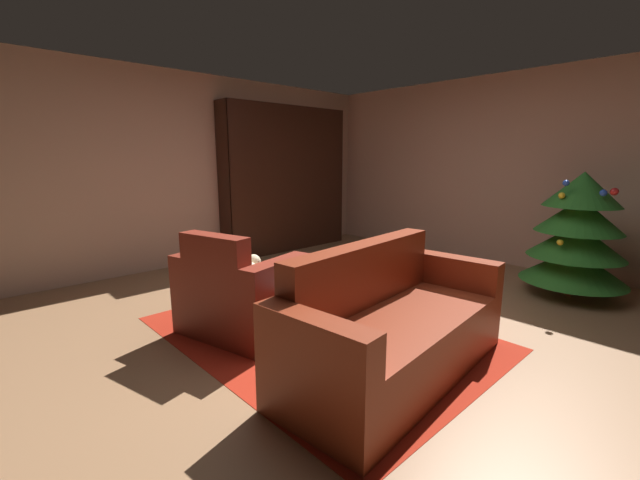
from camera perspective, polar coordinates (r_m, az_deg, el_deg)
ground_plane at (r=3.61m, az=5.49°, el=-12.12°), size 7.42×7.42×0.00m
wall_back at (r=6.03m, az=25.99°, el=8.73°), size 6.19×0.06×2.54m
wall_left at (r=5.80m, az=-17.93°, el=9.26°), size 0.06×6.31×2.54m
area_rug at (r=3.49m, az=-0.22°, el=-12.90°), size 2.71×1.98×0.01m
bookshelf_unit at (r=6.45m, az=-4.00°, el=8.13°), size 0.34×2.19×2.21m
armchair_red at (r=3.46m, az=-11.34°, el=-7.78°), size 1.07×0.90×0.88m
couch_red at (r=2.86m, az=10.10°, el=-12.32°), size 0.93×1.90×0.86m
coffee_table at (r=3.32m, az=2.14°, el=-7.10°), size 0.66×0.66×0.43m
book_stack_on_table at (r=3.35m, az=2.02°, el=-5.46°), size 0.23×0.19×0.08m
bottle_on_table at (r=3.21m, az=5.06°, el=-5.34°), size 0.07×0.07×0.23m
decorated_tree at (r=4.99m, az=32.45°, el=0.64°), size 1.02×1.02×1.31m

